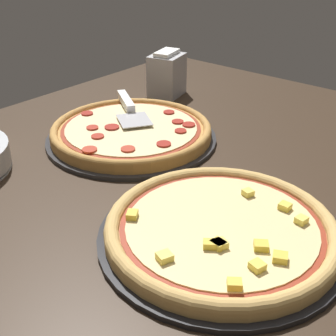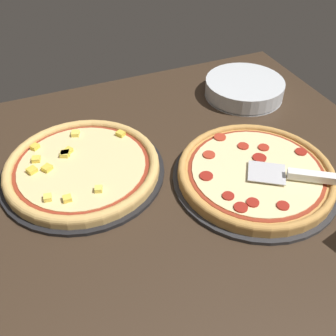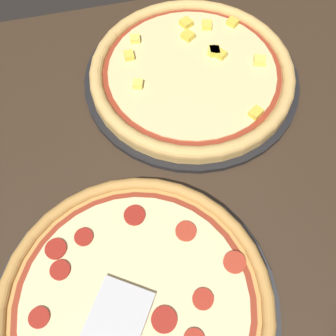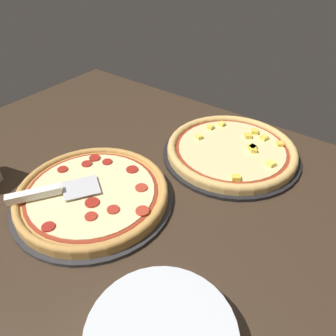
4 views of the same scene
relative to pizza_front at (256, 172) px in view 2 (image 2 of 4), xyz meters
The scene contains 7 objects.
ground_plane 12.15cm from the pizza_front, 102.86° to the left, with size 131.92×109.11×3.60cm, color #38281C.
pizza_pan_front 2.13cm from the pizza_front, 120.84° to the right, with size 41.76×41.76×1.00cm, color #2D2D30.
pizza_front is the anchor object (origin of this frame).
pizza_pan_back 44.18cm from the pizza_front, 64.18° to the left, with size 42.20×42.20×1.00cm, color black.
pizza_back 44.17cm from the pizza_front, 64.18° to the left, with size 39.66×39.66×3.19cm.
serving_spatula 11.74cm from the pizza_front, 131.92° to the right, with size 16.29×21.24×2.00cm.
plate_stack 41.47cm from the pizza_front, 26.94° to the right, with size 25.69×25.69×5.60cm.
Camera 2 is at (-56.66, 37.44, 68.61)cm, focal length 42.00 mm.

